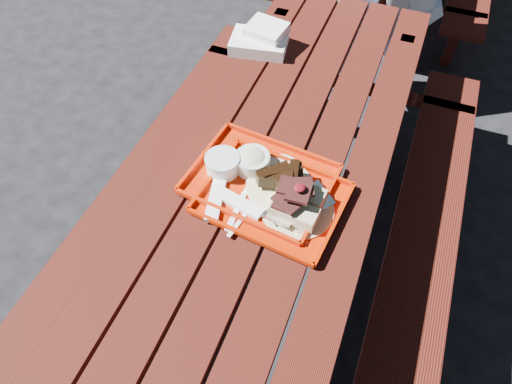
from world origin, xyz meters
The scene contains 5 objects.
ground centered at (0.00, 0.00, 0.00)m, with size 60.00×60.00×0.00m, color black.
picnic_table_near centered at (0.00, 0.00, 0.56)m, with size 1.41×2.40×0.75m.
near_tray centered at (0.04, -0.09, 0.78)m, with size 0.48×0.39×0.14m.
far_tray centered at (-0.03, -0.06, 0.77)m, with size 0.49×0.40×0.08m.
white_cloth centered at (-0.29, 0.66, 0.79)m, with size 0.27×0.22×0.10m.
Camera 1 is at (0.31, -0.96, 1.94)m, focal length 32.00 mm.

